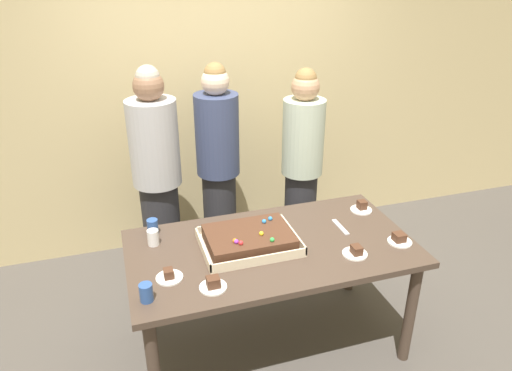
% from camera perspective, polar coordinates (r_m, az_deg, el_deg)
% --- Properties ---
extents(ground_plane, '(12.00, 12.00, 0.00)m').
position_cam_1_polar(ground_plane, '(3.43, 1.69, -18.37)').
color(ground_plane, '#4C4742').
extents(interior_back_panel, '(8.00, 0.12, 3.00)m').
position_cam_1_polar(interior_back_panel, '(4.11, -5.53, 13.04)').
color(interior_back_panel, '#CCB784').
rests_on(interior_back_panel, ground_plane).
extents(party_table, '(1.75, 0.93, 0.79)m').
position_cam_1_polar(party_table, '(2.99, 1.86, -8.72)').
color(party_table, '#47382D').
rests_on(party_table, ground_plane).
extents(sheet_cake, '(0.58, 0.44, 0.12)m').
position_cam_1_polar(sheet_cake, '(2.92, -0.84, -6.50)').
color(sheet_cake, beige).
rests_on(sheet_cake, party_table).
extents(plated_slice_near_left, '(0.15, 0.15, 0.06)m').
position_cam_1_polar(plated_slice_near_left, '(3.10, 16.84, -6.20)').
color(plated_slice_near_left, white).
rests_on(plated_slice_near_left, party_table).
extents(plated_slice_near_right, '(0.15, 0.15, 0.07)m').
position_cam_1_polar(plated_slice_near_right, '(3.41, 12.56, -2.60)').
color(plated_slice_near_right, white).
rests_on(plated_slice_near_right, party_table).
extents(plated_slice_far_left, '(0.15, 0.15, 0.06)m').
position_cam_1_polar(plated_slice_far_left, '(2.70, -10.39, -10.63)').
color(plated_slice_far_left, white).
rests_on(plated_slice_far_left, party_table).
extents(plated_slice_far_right, '(0.15, 0.15, 0.07)m').
position_cam_1_polar(plated_slice_far_right, '(2.60, -5.17, -11.75)').
color(plated_slice_far_right, white).
rests_on(plated_slice_far_right, party_table).
extents(plated_slice_center_front, '(0.15, 0.15, 0.06)m').
position_cam_1_polar(plated_slice_center_front, '(2.91, 11.87, -7.82)').
color(plated_slice_center_front, white).
rests_on(plated_slice_center_front, party_table).
extents(drink_cup_nearest, '(0.07, 0.07, 0.10)m').
position_cam_1_polar(drink_cup_nearest, '(2.55, -13.05, -12.43)').
color(drink_cup_nearest, '#2D5199').
rests_on(drink_cup_nearest, party_table).
extents(drink_cup_middle, '(0.07, 0.07, 0.10)m').
position_cam_1_polar(drink_cup_middle, '(3.11, -12.31, -4.86)').
color(drink_cup_middle, '#2D5199').
rests_on(drink_cup_middle, party_table).
extents(drink_cup_far_end, '(0.07, 0.07, 0.10)m').
position_cam_1_polar(drink_cup_far_end, '(2.99, -12.25, -6.12)').
color(drink_cup_far_end, white).
rests_on(drink_cup_far_end, party_table).
extents(cake_server_utensil, '(0.03, 0.20, 0.01)m').
position_cam_1_polar(cake_server_utensil, '(3.18, 10.10, -4.92)').
color(cake_server_utensil, silver).
rests_on(cake_server_utensil, party_table).
extents(person_serving_front, '(0.34, 0.34, 1.71)m').
position_cam_1_polar(person_serving_front, '(3.79, -4.55, 2.27)').
color(person_serving_front, '#28282D').
rests_on(person_serving_front, ground_plane).
extents(person_green_shirt_behind, '(0.33, 0.33, 1.67)m').
position_cam_1_polar(person_green_shirt_behind, '(3.83, 5.53, 2.18)').
color(person_green_shirt_behind, '#28282D').
rests_on(person_green_shirt_behind, ground_plane).
extents(person_striped_tie_right, '(0.36, 0.36, 1.74)m').
position_cam_1_polar(person_striped_tie_right, '(3.65, -11.77, 0.98)').
color(person_striped_tie_right, '#28282D').
rests_on(person_striped_tie_right, ground_plane).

